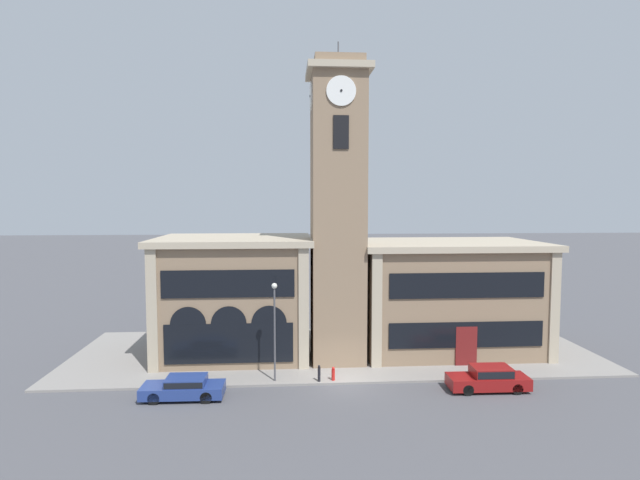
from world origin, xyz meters
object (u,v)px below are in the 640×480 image
parked_car_near (184,387)px  parked_car_mid (489,378)px  street_lamp (275,318)px  fire_hydrant (333,374)px  bollard (319,373)px

parked_car_near → parked_car_mid: 18.35m
street_lamp → fire_hydrant: size_ratio=7.22×
parked_car_mid → bollard: (-10.30, 1.81, -0.10)m
parked_car_mid → fire_hydrant: 9.59m
parked_car_near → fire_hydrant: size_ratio=5.50×
parked_car_mid → street_lamp: size_ratio=0.78×
street_lamp → parked_car_near: bearing=-158.1°
parked_car_near → street_lamp: (5.26, 2.11, 3.54)m
parked_car_near → fire_hydrant: parked_car_near is taller
parked_car_near → street_lamp: street_lamp is taller
parked_car_near → street_lamp: 6.68m
parked_car_mid → fire_hydrant: parked_car_mid is taller
parked_car_near → parked_car_mid: size_ratio=0.98×
street_lamp → bollard: bearing=-6.1°
parked_car_near → parked_car_mid: bearing=-179.0°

